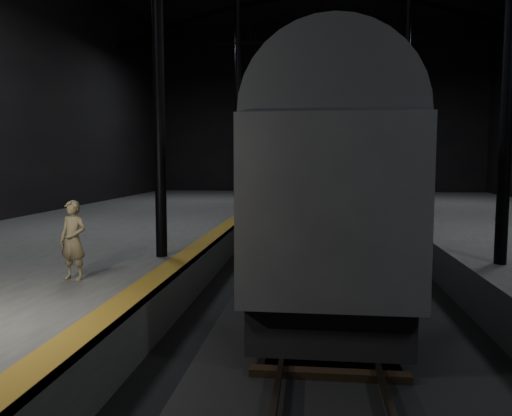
# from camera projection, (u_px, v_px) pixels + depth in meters

# --- Properties ---
(ground) EXTENTS (44.00, 44.00, 0.00)m
(ground) POSITION_uv_depth(u_px,v_px,m) (321.00, 266.00, 15.36)
(ground) COLOR black
(ground) RESTS_ON ground
(platform_left) EXTENTS (9.00, 43.80, 1.00)m
(platform_left) POSITION_uv_depth(u_px,v_px,m) (89.00, 246.00, 16.17)
(platform_left) COLOR #4A4A47
(platform_left) RESTS_ON ground
(tactile_strip) EXTENTS (0.50, 43.80, 0.01)m
(tactile_strip) POSITION_uv_depth(u_px,v_px,m) (217.00, 232.00, 15.64)
(tactile_strip) COLOR #92671A
(tactile_strip) RESTS_ON platform_left
(track) EXTENTS (2.40, 43.00, 0.24)m
(track) POSITION_uv_depth(u_px,v_px,m) (321.00, 264.00, 15.36)
(track) COLOR #3F3328
(track) RESTS_ON ground
(train) EXTENTS (2.91, 19.44, 5.20)m
(train) POSITION_uv_depth(u_px,v_px,m) (322.00, 171.00, 16.67)
(train) COLOR gray
(train) RESTS_ON ground
(woman) EXTENTS (0.61, 0.47, 1.51)m
(woman) POSITION_uv_depth(u_px,v_px,m) (73.00, 240.00, 9.36)
(woman) COLOR #93825A
(woman) RESTS_ON platform_left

